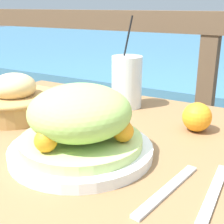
% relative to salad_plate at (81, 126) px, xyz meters
% --- Properties ---
extents(patio_table, '(1.06, 0.78, 0.73)m').
position_rel_salad_plate_xyz_m(patio_table, '(0.03, 0.05, -0.17)').
color(patio_table, olive).
rests_on(patio_table, ground_plane).
extents(railing_fence, '(2.80, 0.08, 0.99)m').
position_rel_salad_plate_xyz_m(railing_fence, '(0.03, 0.88, -0.05)').
color(railing_fence, brown).
rests_on(railing_fence, ground_plane).
extents(salad_plate, '(0.28, 0.28, 0.14)m').
position_rel_salad_plate_xyz_m(salad_plate, '(0.00, 0.00, 0.00)').
color(salad_plate, white).
rests_on(salad_plate, patio_table).
extents(drink_glass, '(0.09, 0.09, 0.25)m').
position_rel_salad_plate_xyz_m(drink_glass, '(-0.07, 0.32, 0.01)').
color(drink_glass, silver).
rests_on(drink_glass, patio_table).
extents(bread_basket, '(0.22, 0.22, 0.11)m').
position_rel_salad_plate_xyz_m(bread_basket, '(-0.28, 0.10, -0.02)').
color(bread_basket, '#AD7F47').
rests_on(bread_basket, patio_table).
extents(fork, '(0.04, 0.18, 0.00)m').
position_rel_salad_plate_xyz_m(fork, '(0.19, -0.04, -0.06)').
color(fork, silver).
rests_on(fork, patio_table).
extents(knife, '(0.02, 0.18, 0.00)m').
position_rel_salad_plate_xyz_m(knife, '(0.25, -0.01, -0.06)').
color(knife, silver).
rests_on(knife, patio_table).
extents(orange_near_basket, '(0.07, 0.07, 0.07)m').
position_rel_salad_plate_xyz_m(orange_near_basket, '(0.16, 0.23, -0.03)').
color(orange_near_basket, orange).
rests_on(orange_near_basket, patio_table).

